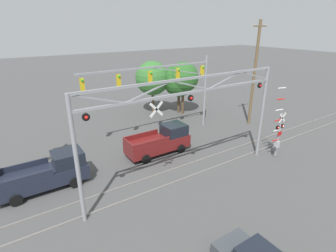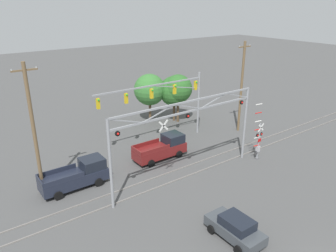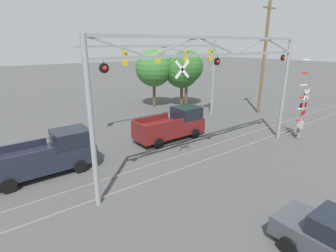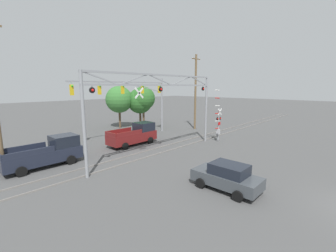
% 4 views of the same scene
% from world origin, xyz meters
% --- Properties ---
extents(rail_track_near, '(80.00, 0.08, 0.10)m').
position_xyz_m(rail_track_near, '(0.00, 14.40, 0.05)').
color(rail_track_near, gray).
rests_on(rail_track_near, ground_plane).
extents(rail_track_far, '(80.00, 0.08, 0.10)m').
position_xyz_m(rail_track_far, '(0.00, 15.84, 0.05)').
color(rail_track_far, gray).
rests_on(rail_track_far, ground_plane).
extents(crossing_gantry, '(14.31, 0.27, 7.08)m').
position_xyz_m(crossing_gantry, '(-0.02, 14.12, 5.06)').
color(crossing_gantry, gray).
rests_on(crossing_gantry, ground_plane).
extents(crossing_signal_mast, '(1.37, 0.35, 5.73)m').
position_xyz_m(crossing_signal_mast, '(8.00, 13.09, 1.93)').
color(crossing_signal_mast, gray).
rests_on(crossing_signal_mast, ground_plane).
extents(traffic_signal_span, '(12.76, 0.39, 7.13)m').
position_xyz_m(traffic_signal_span, '(3.95, 21.73, 5.13)').
color(traffic_signal_span, gray).
rests_on(traffic_signal_span, ground_plane).
extents(pickup_truck_lead, '(5.31, 2.15, 2.20)m').
position_xyz_m(pickup_truck_lead, '(0.71, 18.74, 1.03)').
color(pickup_truck_lead, maroon).
rests_on(pickup_truck_lead, ground_plane).
extents(pickup_truck_following, '(5.47, 2.15, 2.20)m').
position_xyz_m(pickup_truck_following, '(-7.99, 18.48, 1.03)').
color(pickup_truck_following, '#1E2333').
rests_on(pickup_truck_following, ground_plane).
extents(sedan_waiting, '(2.03, 4.00, 1.60)m').
position_xyz_m(sedan_waiting, '(-2.23, 6.41, 0.80)').
color(sedan_waiting, '#3D4247').
rests_on(sedan_waiting, ground_plane).
extents(utility_pole_left, '(1.80, 0.28, 10.56)m').
position_xyz_m(utility_pole_left, '(-10.69, 19.14, 5.43)').
color(utility_pole_left, brown).
rests_on(utility_pole_left, ground_plane).
extents(utility_pole_right, '(1.80, 0.28, 10.39)m').
position_xyz_m(utility_pole_right, '(12.19, 19.37, 5.34)').
color(utility_pole_right, brown).
rests_on(utility_pole_right, ground_plane).
extents(background_tree_beyond_span, '(3.90, 3.90, 6.13)m').
position_xyz_m(background_tree_beyond_span, '(5.40, 28.08, 4.17)').
color(background_tree_beyond_span, brown).
rests_on(background_tree_beyond_span, ground_plane).
extents(background_tree_far_left_verge, '(3.51, 3.51, 6.06)m').
position_xyz_m(background_tree_far_left_verge, '(8.24, 26.01, 4.29)').
color(background_tree_far_left_verge, brown).
rests_on(background_tree_far_left_verge, ground_plane).
extents(background_tree_far_right_verge, '(3.77, 3.77, 5.78)m').
position_xyz_m(background_tree_far_right_verge, '(8.07, 26.58, 3.89)').
color(background_tree_far_right_verge, brown).
rests_on(background_tree_far_right_verge, ground_plane).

